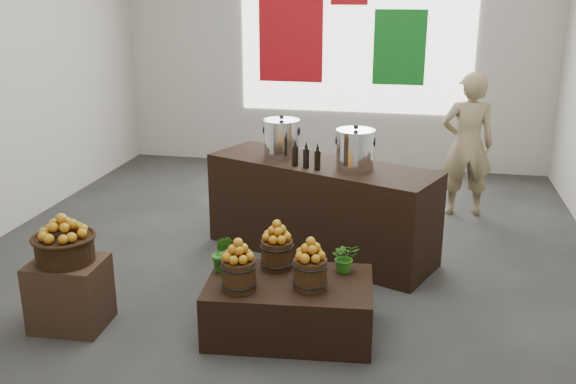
% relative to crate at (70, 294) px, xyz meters
% --- Properties ---
extents(ground, '(7.00, 7.00, 0.00)m').
position_rel_crate_xyz_m(ground, '(1.32, 1.51, -0.27)').
color(ground, '#393836').
rests_on(ground, ground).
extents(back_wall, '(6.00, 0.04, 4.00)m').
position_rel_crate_xyz_m(back_wall, '(1.32, 5.01, 1.73)').
color(back_wall, '#B1AEA3').
rests_on(back_wall, ground).
extents(back_opening, '(3.20, 0.02, 2.40)m').
position_rel_crate_xyz_m(back_opening, '(1.62, 4.99, 1.73)').
color(back_opening, white).
rests_on(back_opening, back_wall).
extents(deco_red_left, '(0.90, 0.04, 1.40)m').
position_rel_crate_xyz_m(deco_red_left, '(0.72, 4.98, 1.63)').
color(deco_red_left, '#A40C13').
rests_on(deco_red_left, back_wall).
extents(deco_green_right, '(0.70, 0.04, 1.00)m').
position_rel_crate_xyz_m(deco_green_right, '(2.22, 4.98, 1.43)').
color(deco_green_right, '#10661A').
rests_on(deco_green_right, back_wall).
extents(crate, '(0.55, 0.46, 0.54)m').
position_rel_crate_xyz_m(crate, '(0.00, 0.00, 0.00)').
color(crate, '#453020').
rests_on(crate, ground).
extents(wicker_basket, '(0.43, 0.43, 0.19)m').
position_rel_crate_xyz_m(wicker_basket, '(0.00, 0.00, 0.37)').
color(wicker_basket, black).
rests_on(wicker_basket, crate).
extents(apples_in_basket, '(0.33, 0.33, 0.18)m').
position_rel_crate_xyz_m(apples_in_basket, '(0.00, 0.00, 0.55)').
color(apples_in_basket, '#92040B').
rests_on(apples_in_basket, wicker_basket).
extents(display_table, '(1.28, 0.86, 0.42)m').
position_rel_crate_xyz_m(display_table, '(1.66, 0.23, -0.06)').
color(display_table, black).
rests_on(display_table, ground).
extents(apple_bucket_front_left, '(0.24, 0.24, 0.22)m').
position_rel_crate_xyz_m(apple_bucket_front_left, '(1.33, 0.03, 0.27)').
color(apple_bucket_front_left, '#3E2810').
rests_on(apple_bucket_front_left, display_table).
extents(apples_in_bucket_front_left, '(0.18, 0.18, 0.16)m').
position_rel_crate_xyz_m(apples_in_bucket_front_left, '(1.33, 0.03, 0.46)').
color(apples_in_bucket_front_left, '#92040B').
rests_on(apples_in_bucket_front_left, apple_bucket_front_left).
extents(apple_bucket_front_right, '(0.24, 0.24, 0.22)m').
position_rel_crate_xyz_m(apple_bucket_front_right, '(1.83, 0.15, 0.27)').
color(apple_bucket_front_right, '#3E2810').
rests_on(apple_bucket_front_right, display_table).
extents(apples_in_bucket_front_right, '(0.18, 0.18, 0.16)m').
position_rel_crate_xyz_m(apples_in_bucket_front_right, '(1.83, 0.15, 0.46)').
color(apples_in_bucket_front_right, '#92040B').
rests_on(apples_in_bucket_front_right, apple_bucket_front_right).
extents(apple_bucket_rear, '(0.24, 0.24, 0.22)m').
position_rel_crate_xyz_m(apple_bucket_rear, '(1.52, 0.45, 0.27)').
color(apple_bucket_rear, '#3E2810').
rests_on(apple_bucket_rear, display_table).
extents(apples_in_bucket_rear, '(0.18, 0.18, 0.16)m').
position_rel_crate_xyz_m(apples_in_bucket_rear, '(1.52, 0.45, 0.46)').
color(apples_in_bucket_rear, '#92040B').
rests_on(apples_in_bucket_rear, apple_bucket_rear).
extents(herb_garnish_right, '(0.26, 0.24, 0.24)m').
position_rel_crate_xyz_m(herb_garnish_right, '(2.04, 0.49, 0.27)').
color(herb_garnish_right, '#286A16').
rests_on(herb_garnish_right, display_table).
extents(herb_garnish_left, '(0.17, 0.14, 0.30)m').
position_rel_crate_xyz_m(herb_garnish_left, '(1.13, 0.30, 0.30)').
color(herb_garnish_left, '#286A16').
rests_on(herb_garnish_left, display_table).
extents(counter, '(2.32, 1.50, 0.91)m').
position_rel_crate_xyz_m(counter, '(1.65, 1.79, 0.19)').
color(counter, black).
rests_on(counter, ground).
extents(stock_pot_left, '(0.34, 0.34, 0.34)m').
position_rel_crate_xyz_m(stock_pot_left, '(1.23, 1.96, 0.81)').
color(stock_pot_left, silver).
rests_on(stock_pot_left, counter).
extents(stock_pot_center, '(0.34, 0.34, 0.34)m').
position_rel_crate_xyz_m(stock_pot_center, '(1.98, 1.66, 0.81)').
color(stock_pot_center, silver).
rests_on(stock_pot_center, counter).
extents(oil_cruets, '(0.25, 0.15, 0.25)m').
position_rel_crate_xyz_m(oil_cruets, '(1.57, 1.58, 0.77)').
color(oil_cruets, black).
rests_on(oil_cruets, counter).
extents(shopper, '(0.63, 0.46, 1.62)m').
position_rel_crate_xyz_m(shopper, '(3.08, 3.22, 0.54)').
color(shopper, '#8C7955').
rests_on(shopper, ground).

